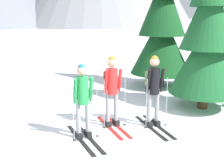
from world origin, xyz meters
The scene contains 6 objects.
ground_plane centered at (0.00, 0.00, 0.00)m, with size 400.00×400.00×0.00m, color white.
skier_in_green centered at (-0.96, -0.18, 0.93)m, with size 0.61×1.79×1.70m.
skier_in_red centered at (-0.13, 0.32, 1.00)m, with size 0.61×1.62×1.77m.
skier_in_black centered at (0.85, 0.00, 1.01)m, with size 0.61×1.67×1.78m.
pine_tree_mid centered at (2.90, 3.66, 2.55)m, with size 2.30×2.30×5.56m.
pine_tree_far centered at (2.90, 0.84, 2.28)m, with size 2.07×2.07×4.99m.
Camera 1 is at (-2.16, -6.12, 2.71)m, focal length 45.70 mm.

